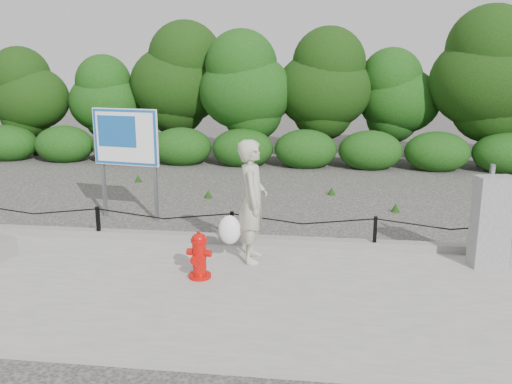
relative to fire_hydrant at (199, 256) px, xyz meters
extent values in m
plane|color=#2D2B28|center=(0.23, 1.60, -0.43)|extent=(90.00, 90.00, 0.00)
cube|color=gray|center=(0.23, -0.40, -0.39)|extent=(14.00, 4.00, 0.08)
cube|color=slate|center=(0.23, 1.65, -0.28)|extent=(14.00, 0.22, 0.14)
cube|color=black|center=(-2.27, 1.60, -0.05)|extent=(0.06, 0.06, 0.60)
cube|color=black|center=(0.23, 1.60, -0.05)|extent=(0.06, 0.06, 0.60)
cube|color=black|center=(2.73, 1.60, -0.05)|extent=(0.06, 0.06, 0.60)
cylinder|color=black|center=(-3.52, 1.60, 0.17)|extent=(2.50, 0.02, 0.02)
cylinder|color=black|center=(-1.02, 1.60, 0.17)|extent=(2.50, 0.02, 0.02)
cylinder|color=black|center=(1.48, 1.60, 0.17)|extent=(2.50, 0.02, 0.02)
cylinder|color=black|center=(3.98, 1.60, 0.17)|extent=(2.50, 0.02, 0.02)
cylinder|color=black|center=(-8.27, 10.20, 0.48)|extent=(0.18, 0.18, 1.82)
ellipsoid|color=#234E12|center=(-8.27, 10.20, 1.75)|extent=(2.69, 2.33, 2.91)
cylinder|color=black|center=(-5.77, 10.60, 0.42)|extent=(0.18, 0.18, 1.69)
ellipsoid|color=#234E12|center=(-5.77, 10.60, 1.60)|extent=(2.50, 2.16, 2.70)
cylinder|color=black|center=(-3.27, 11.00, 0.69)|extent=(0.18, 0.18, 2.24)
ellipsoid|color=#234E12|center=(-3.27, 11.00, 2.26)|extent=(3.31, 2.86, 3.58)
cylinder|color=black|center=(-0.77, 10.20, 0.61)|extent=(0.18, 0.18, 2.07)
ellipsoid|color=#234E12|center=(-0.77, 10.20, 2.06)|extent=(3.07, 2.65, 3.32)
cylinder|color=black|center=(1.73, 10.60, 0.63)|extent=(0.18, 0.18, 2.12)
ellipsoid|color=#234E12|center=(1.73, 10.60, 2.11)|extent=(3.13, 2.71, 3.38)
cylinder|color=black|center=(4.23, 11.00, 0.47)|extent=(0.18, 0.18, 1.80)
ellipsoid|color=#234E12|center=(4.23, 11.00, 1.72)|extent=(2.66, 2.30, 2.87)
cylinder|color=black|center=(6.73, 10.20, 0.77)|extent=(0.18, 0.18, 2.40)
ellipsoid|color=#234E12|center=(6.73, 10.20, 2.45)|extent=(3.55, 3.07, 3.84)
cylinder|color=#C20B07|center=(0.00, 0.01, -0.32)|extent=(0.38, 0.38, 0.06)
cylinder|color=#C20B07|center=(0.00, 0.01, -0.04)|extent=(0.23, 0.23, 0.51)
cylinder|color=#C20B07|center=(0.00, 0.01, 0.24)|extent=(0.28, 0.28, 0.05)
ellipsoid|color=#C20B07|center=(0.00, 0.01, 0.27)|extent=(0.25, 0.25, 0.16)
cylinder|color=#C20B07|center=(0.00, 0.01, 0.36)|extent=(0.06, 0.06, 0.05)
cylinder|color=#C20B07|center=(-0.14, 0.03, 0.05)|extent=(0.11, 0.12, 0.10)
cylinder|color=#C20B07|center=(0.14, -0.01, 0.05)|extent=(0.11, 0.12, 0.10)
cylinder|color=#C20B07|center=(-0.02, -0.14, -0.01)|extent=(0.16, 0.13, 0.14)
cylinder|color=slate|center=(-0.03, -0.12, -0.08)|extent=(0.01, 0.05, 0.11)
imported|color=#ABAA93|center=(0.69, 0.85, 0.65)|extent=(0.53, 0.76, 2.00)
ellipsoid|color=white|center=(0.34, 0.70, 0.20)|extent=(0.36, 0.28, 0.48)
cube|color=#959598|center=(4.45, 1.06, 0.38)|extent=(0.61, 0.43, 1.47)
cube|color=slate|center=(4.45, 1.27, 0.46)|extent=(0.07, 0.07, 1.62)
cube|color=slate|center=(-2.83, 3.26, 0.74)|extent=(0.08, 0.08, 2.33)
cube|color=slate|center=(-1.62, 3.05, 0.74)|extent=(0.08, 0.08, 2.33)
cube|color=white|center=(-2.23, 3.11, 1.32)|extent=(1.45, 0.30, 1.17)
cube|color=#15529F|center=(-2.24, 3.08, 1.32)|extent=(1.41, 0.25, 1.13)
cube|color=#15529F|center=(-2.41, 3.10, 1.44)|extent=(0.86, 0.15, 0.64)
camera|label=1|loc=(1.82, -7.49, 2.86)|focal=38.00mm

